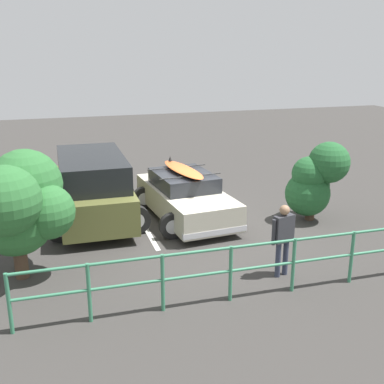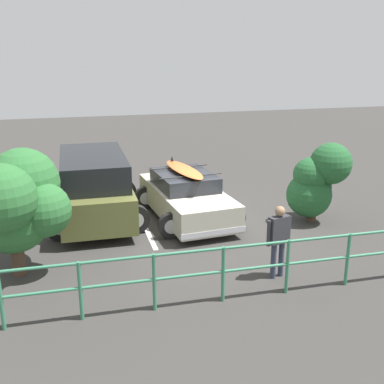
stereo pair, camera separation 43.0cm
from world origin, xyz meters
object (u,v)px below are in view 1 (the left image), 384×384
Objects in this scene: suv_car at (93,188)px; sedan_car at (185,197)px; person_bystander at (283,234)px; bush_near_right at (18,204)px; bush_near_left at (313,182)px.

sedan_car is at bearing 167.77° from suv_car.
bush_near_right is (5.17, -1.51, 0.67)m from person_bystander.
bush_near_right reaches higher than sedan_car.
bush_near_left is at bearing 161.45° from sedan_car.
sedan_car is 4.10m from person_bystander.
person_bystander is 3.71m from bush_near_left.
sedan_car is 0.94× the size of suv_car.
bush_near_left is 0.84× the size of bush_near_right.
sedan_car is 3.54m from bush_near_left.
bush_near_right reaches higher than suv_car.
sedan_car is at bearing -18.55° from bush_near_left.
suv_car is 2.83× the size of person_bystander.
suv_car is at bearing -15.90° from bush_near_left.
bush_near_left is 7.67m from bush_near_right.
suv_car is at bearing -52.74° from person_bystander.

